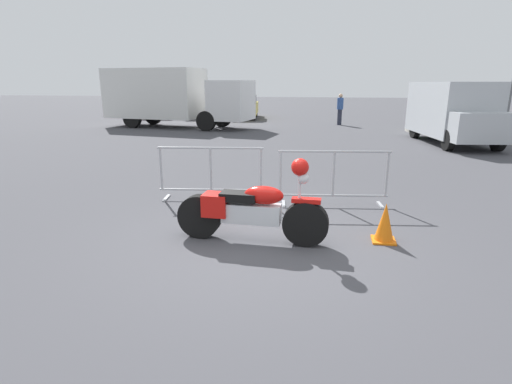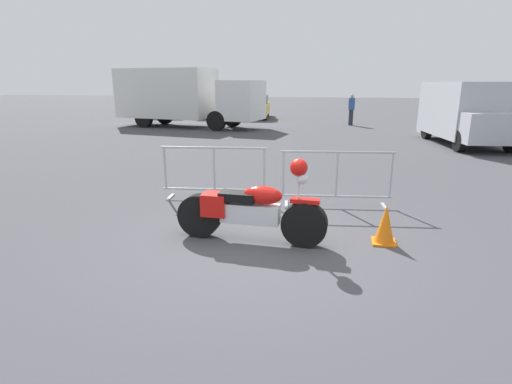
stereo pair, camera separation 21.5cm
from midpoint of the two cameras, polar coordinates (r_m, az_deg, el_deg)
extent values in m
plane|color=#424247|center=(5.82, 1.17, -7.82)|extent=(120.00, 120.00, 0.00)
cylinder|color=black|center=(5.78, 7.98, -4.60)|extent=(0.67, 0.21, 0.66)
cylinder|color=black|center=(6.14, -7.06, -3.37)|extent=(0.67, 0.21, 0.66)
cube|color=silver|center=(5.88, 0.23, -3.05)|extent=(0.88, 0.28, 0.29)
ellipsoid|color=red|center=(5.75, 2.03, -0.46)|extent=(0.59, 0.29, 0.27)
cube|color=black|center=(5.85, -1.54, -0.61)|extent=(0.55, 0.31, 0.12)
cube|color=red|center=(5.99, -4.77, -1.71)|extent=(0.38, 0.34, 0.33)
cube|color=red|center=(5.68, 8.11, -1.26)|extent=(0.42, 0.16, 0.06)
cylinder|color=silver|center=(5.65, 7.12, 0.16)|extent=(0.04, 0.04, 0.46)
sphere|color=silver|center=(5.60, 7.71, 1.91)|extent=(0.17, 0.17, 0.17)
sphere|color=red|center=(5.57, 7.23, 3.49)|extent=(0.25, 0.25, 0.25)
cylinder|color=#9EA0A5|center=(7.93, -5.30, 6.32)|extent=(2.09, 0.32, 0.04)
cylinder|color=#9EA0A5|center=(8.11, -5.15, 0.38)|extent=(2.09, 0.32, 0.04)
cylinder|color=#9EA0A5|center=(8.24, -12.12, 3.37)|extent=(0.05, 0.05, 0.85)
cylinder|color=#9EA0A5|center=(8.01, -5.22, 3.32)|extent=(0.05, 0.05, 0.85)
cylinder|color=#9EA0A5|center=(7.91, 1.96, 3.21)|extent=(0.05, 0.05, 0.85)
cube|color=#9EA0A5|center=(8.36, -11.42, -0.72)|extent=(0.12, 0.44, 0.03)
cube|color=#9EA0A5|center=(8.06, 1.42, -1.02)|extent=(0.12, 0.44, 0.03)
cylinder|color=#9EA0A5|center=(7.58, 12.42, 5.60)|extent=(2.09, 0.32, 0.04)
cylinder|color=#9EA0A5|center=(7.76, 12.06, -0.59)|extent=(2.09, 0.32, 0.04)
cylinder|color=#9EA0A5|center=(7.59, 4.72, 2.64)|extent=(0.05, 0.05, 0.85)
cylinder|color=#9EA0A5|center=(7.66, 12.24, 2.46)|extent=(0.05, 0.05, 0.85)
cylinder|color=#9EA0A5|center=(7.86, 19.49, 2.25)|extent=(0.05, 0.05, 0.85)
cube|color=#9EA0A5|center=(7.74, 5.14, -1.77)|extent=(0.12, 0.44, 0.03)
cube|color=#9EA0A5|center=(7.99, 18.61, -1.99)|extent=(0.12, 0.44, 0.03)
cube|color=silver|center=(22.20, -12.37, 13.61)|extent=(5.29, 3.04, 2.50)
cube|color=silver|center=(20.19, -1.76, 12.95)|extent=(2.11, 2.44, 1.90)
cylinder|color=black|center=(21.51, -3.06, 10.55)|extent=(0.99, 0.42, 0.96)
cylinder|color=black|center=(19.76, -5.36, 10.08)|extent=(0.99, 0.42, 0.96)
cylinder|color=black|center=(23.53, -12.66, 10.63)|extent=(0.99, 0.42, 0.96)
cylinder|color=black|center=(21.95, -15.46, 10.13)|extent=(0.99, 0.42, 0.96)
cube|color=#B2B7BC|center=(17.48, 27.76, 10.46)|extent=(2.55, 4.34, 2.00)
cube|color=#B2B7BC|center=(15.26, 31.19, 7.75)|extent=(2.01, 1.16, 1.00)
cylinder|color=black|center=(16.06, 33.01, 6.02)|extent=(0.34, 0.75, 0.72)
cylinder|color=black|center=(15.32, 27.47, 6.43)|extent=(0.34, 0.75, 0.72)
cylinder|color=black|center=(18.99, 28.34, 7.75)|extent=(0.34, 0.75, 0.72)
cylinder|color=black|center=(18.37, 23.51, 8.11)|extent=(0.34, 0.75, 0.72)
cube|color=maroon|center=(28.86, -11.39, 11.82)|extent=(2.39, 4.65, 0.73)
cube|color=#1E232B|center=(28.68, -11.54, 13.03)|extent=(1.95, 2.48, 0.52)
cylinder|color=black|center=(30.45, -12.04, 11.39)|extent=(0.31, 0.69, 0.66)
cylinder|color=black|center=(30.06, -9.20, 11.48)|extent=(0.31, 0.69, 0.66)
cylinder|color=black|center=(27.74, -13.70, 10.93)|extent=(0.31, 0.69, 0.66)
cylinder|color=black|center=(27.31, -10.61, 11.04)|extent=(0.31, 0.69, 0.66)
cube|color=white|center=(27.66, -5.91, 11.83)|extent=(2.28, 4.45, 0.69)
cube|color=#1E232B|center=(27.48, -6.00, 13.05)|extent=(1.87, 2.37, 0.49)
cylinder|color=black|center=(29.15, -6.84, 11.42)|extent=(0.30, 0.66, 0.63)
cylinder|color=black|center=(28.90, -3.96, 11.46)|extent=(0.30, 0.66, 0.63)
cylinder|color=black|center=(26.49, -8.00, 10.99)|extent=(0.30, 0.66, 0.63)
cylinder|color=black|center=(26.22, -4.83, 11.03)|extent=(0.30, 0.66, 0.63)
cube|color=yellow|center=(26.83, 0.07, 11.84)|extent=(2.34, 4.57, 0.71)
cube|color=#1E232B|center=(26.65, 0.04, 13.13)|extent=(1.92, 2.43, 0.51)
cylinder|color=black|center=(28.31, -1.25, 11.42)|extent=(0.31, 0.67, 0.65)
cylinder|color=black|center=(28.20, 1.84, 11.40)|extent=(0.31, 0.67, 0.65)
cylinder|color=black|center=(25.53, -1.89, 10.98)|extent=(0.31, 0.67, 0.65)
cylinder|color=black|center=(25.41, 1.53, 10.97)|extent=(0.31, 0.67, 0.65)
cylinder|color=#262838|center=(22.92, 13.66, 10.31)|extent=(0.30, 0.30, 0.85)
cylinder|color=#2D4C8C|center=(22.87, 13.78, 12.14)|extent=(0.42, 0.42, 0.62)
sphere|color=tan|center=(22.86, 13.85, 13.19)|extent=(0.22, 0.22, 0.22)
cylinder|color=#ADA89E|center=(21.23, 26.96, 7.75)|extent=(3.45, 3.45, 0.14)
cylinder|color=#38662D|center=(21.22, 26.98, 7.96)|extent=(3.17, 3.17, 0.02)
sphere|color=#1E511E|center=(21.65, 28.79, 8.93)|extent=(0.97, 0.97, 0.97)
sphere|color=#3D7A38|center=(21.09, 27.48, 8.71)|extent=(0.75, 0.75, 0.75)
sphere|color=#33702D|center=(21.02, 27.15, 9.23)|extent=(1.17, 1.17, 1.17)
sphere|color=#286023|center=(20.88, 26.30, 8.94)|extent=(0.86, 0.86, 0.86)
cube|color=orange|center=(6.27, 18.73, -6.79)|extent=(0.34, 0.34, 0.03)
cone|color=orange|center=(6.17, 18.96, -4.24)|extent=(0.28, 0.28, 0.56)
camera|label=1|loc=(0.11, -89.01, 0.27)|focal=28.00mm
camera|label=2|loc=(0.11, 90.99, -0.27)|focal=28.00mm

